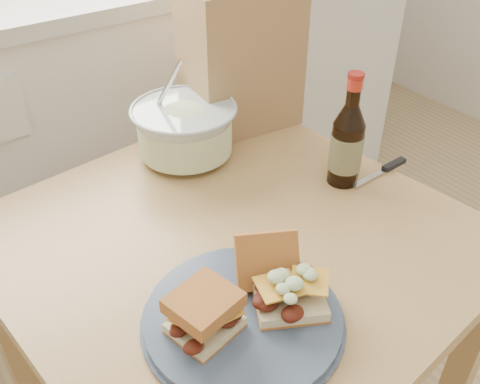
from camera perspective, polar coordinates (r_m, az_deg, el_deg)
cabinet_run at (r=1.86m, az=-16.52°, el=6.52°), size 2.50×0.64×0.94m
dining_table at (r=1.08m, az=-0.63°, el=-8.53°), size 0.90×0.90×0.68m
plate at (r=0.86m, az=0.31°, el=-13.30°), size 0.31×0.31×0.02m
sandwich_left at (r=0.80m, az=-3.83°, el=-12.74°), size 0.11×0.10×0.07m
sandwich_right at (r=0.85m, az=4.51°, el=-9.44°), size 0.14×0.19×0.09m
coleslaw_bowl at (r=1.22m, az=-5.89°, el=6.37°), size 0.24×0.24×0.24m
beer_bottle at (r=1.13m, az=11.33°, el=5.09°), size 0.07×0.07×0.25m
knife at (r=1.23m, az=15.49°, el=2.51°), size 0.17×0.02×0.01m
paper_bag at (r=1.31m, az=0.08°, el=14.15°), size 0.28×0.20×0.34m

